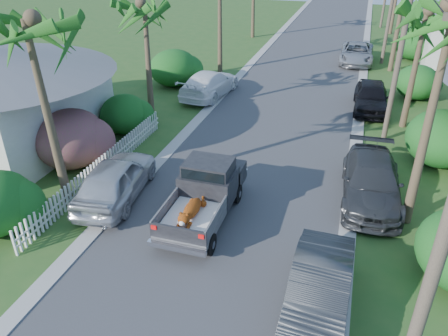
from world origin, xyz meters
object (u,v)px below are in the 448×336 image
(pickup_truck, at_px, (206,190))
(palm_l_b, at_px, (143,4))
(parked_car_rm, at_px, (371,182))
(parked_car_rf, at_px, (371,97))
(palm_l_a, at_px, (28,20))
(parked_car_rd, at_px, (357,53))
(parked_car_lf, at_px, (209,84))
(utility_pole_a, at_px, (440,251))
(utility_pole_b, at_px, (401,48))
(parked_car_rn, at_px, (319,291))
(palm_r_b, at_px, (427,12))
(parked_car_ln, at_px, (116,179))
(utility_pole_c, at_px, (392,2))

(pickup_truck, xyz_separation_m, palm_l_b, (-5.95, 7.82, 5.14))
(parked_car_rm, xyz_separation_m, parked_car_rf, (-0.13, 10.06, 0.03))
(parked_car_rm, relative_size, palm_l_a, 0.66)
(parked_car_rd, height_order, parked_car_lf, parked_car_lf)
(utility_pole_a, xyz_separation_m, utility_pole_b, (0.00, 15.00, 0.00))
(parked_car_rn, xyz_separation_m, parked_car_lf, (-8.66, 16.12, 0.04))
(parked_car_rn, bearing_deg, parked_car_rm, 79.52)
(parked_car_rd, xyz_separation_m, palm_l_a, (-9.80, -24.50, 6.18))
(parked_car_rm, bearing_deg, palm_r_b, 75.69)
(palm_l_a, bearing_deg, parked_car_rf, 51.87)
(parked_car_rf, distance_m, utility_pole_b, 5.60)
(parked_car_lf, bearing_deg, parked_car_rf, -171.52)
(pickup_truck, distance_m, parked_car_rm, 6.47)
(parked_car_ln, distance_m, palm_l_a, 6.41)
(parked_car_rf, relative_size, palm_l_b, 0.64)
(pickup_truck, bearing_deg, parked_car_rm, 25.89)
(utility_pole_b, bearing_deg, parked_car_rn, -98.83)
(parked_car_ln, bearing_deg, palm_l_b, -81.35)
(palm_l_a, xyz_separation_m, utility_pole_b, (11.80, 10.00, -2.33))
(parked_car_rf, bearing_deg, utility_pole_b, -81.13)
(palm_l_b, relative_size, utility_pole_c, 0.82)
(palm_l_b, bearing_deg, pickup_truck, -52.76)
(parked_car_ln, bearing_deg, utility_pole_b, -145.97)
(parked_car_rn, height_order, palm_r_b, palm_r_b)
(parked_car_rm, distance_m, utility_pole_b, 7.14)
(utility_pole_c, bearing_deg, palm_l_a, -115.27)
(parked_car_rn, bearing_deg, pickup_truck, 141.79)
(parked_car_ln, bearing_deg, palm_r_b, -142.84)
(parked_car_rm, bearing_deg, utility_pole_c, 85.51)
(parked_car_ln, relative_size, palm_l_a, 0.60)
(parked_car_rm, height_order, utility_pole_c, utility_pole_c)
(parked_car_ln, xyz_separation_m, utility_pole_b, (10.20, 8.87, 3.76))
(parked_car_rm, height_order, parked_car_rf, parked_car_rf)
(parked_car_rn, distance_m, utility_pole_b, 13.21)
(pickup_truck, xyz_separation_m, parked_car_rm, (5.82, 2.82, -0.23))
(parked_car_lf, distance_m, utility_pole_a, 21.77)
(utility_pole_a, distance_m, utility_pole_c, 30.00)
(utility_pole_b, bearing_deg, parked_car_rd, 97.85)
(parked_car_ln, height_order, utility_pole_c, utility_pole_c)
(parked_car_rn, bearing_deg, utility_pole_b, 82.05)
(palm_r_b, bearing_deg, parked_car_lf, 172.01)
(pickup_truck, height_order, utility_pole_b, utility_pole_b)
(parked_car_rn, distance_m, parked_car_ln, 9.02)
(palm_l_b, height_order, utility_pole_b, utility_pole_b)
(parked_car_rf, xyz_separation_m, parked_car_rd, (-1.23, 10.45, -0.06))
(pickup_truck, distance_m, palm_l_a, 8.07)
(palm_l_b, distance_m, palm_r_b, 13.73)
(palm_l_b, distance_m, utility_pole_b, 12.54)
(parked_car_rn, xyz_separation_m, palm_l_a, (-9.86, 2.49, 6.18))
(parked_car_rn, distance_m, palm_l_b, 16.45)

